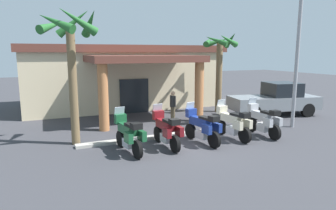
% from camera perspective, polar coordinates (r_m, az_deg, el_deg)
% --- Properties ---
extents(ground_plane, '(80.00, 80.00, 0.00)m').
position_cam_1_polar(ground_plane, '(12.57, 3.57, -7.18)').
color(ground_plane, '#38383D').
extents(motel_building, '(13.25, 10.41, 4.15)m').
position_cam_1_polar(motel_building, '(21.24, -8.64, 5.60)').
color(motel_building, beige).
rests_on(motel_building, ground_plane).
extents(motorcycle_green, '(0.76, 2.21, 1.61)m').
position_cam_1_polar(motorcycle_green, '(11.28, -7.47, -5.57)').
color(motorcycle_green, black).
rests_on(motorcycle_green, ground_plane).
extents(motorcycle_maroon, '(0.71, 2.21, 1.61)m').
position_cam_1_polar(motorcycle_maroon, '(11.83, -0.30, -4.75)').
color(motorcycle_maroon, black).
rests_on(motorcycle_maroon, ground_plane).
extents(motorcycle_blue, '(0.80, 2.21, 1.61)m').
position_cam_1_polar(motorcycle_blue, '(12.40, 6.53, -4.12)').
color(motorcycle_blue, black).
rests_on(motorcycle_blue, ground_plane).
extents(motorcycle_cream, '(0.73, 2.21, 1.61)m').
position_cam_1_polar(motorcycle_cream, '(13.26, 12.25, -3.36)').
color(motorcycle_cream, black).
rests_on(motorcycle_cream, ground_plane).
extents(motorcycle_silver, '(0.72, 2.21, 1.61)m').
position_cam_1_polar(motorcycle_silver, '(14.11, 17.68, -2.80)').
color(motorcycle_silver, black).
rests_on(motorcycle_silver, ground_plane).
extents(pedestrian, '(0.32, 0.53, 1.66)m').
position_cam_1_polar(pedestrian, '(16.08, 0.93, 0.14)').
color(pedestrian, brown).
rests_on(pedestrian, ground_plane).
extents(pickup_truck_gray, '(5.48, 2.91, 1.95)m').
position_cam_1_polar(pickup_truck_gray, '(18.87, 19.72, 0.95)').
color(pickup_truck_gray, black).
rests_on(pickup_truck_gray, ground_plane).
extents(palm_tree_roadside, '(2.29, 2.49, 5.53)m').
position_cam_1_polar(palm_tree_roadside, '(12.45, -17.90, 10.74)').
color(palm_tree_roadside, brown).
rests_on(palm_tree_roadside, ground_plane).
extents(palm_tree_near_portico, '(2.14, 2.24, 4.98)m').
position_cam_1_polar(palm_tree_near_portico, '(18.91, 9.79, 9.17)').
color(palm_tree_near_portico, brown).
rests_on(palm_tree_near_portico, ground_plane).
extents(roadside_sign, '(1.40, 0.18, 7.70)m').
position_cam_1_polar(roadside_sign, '(16.02, 23.70, 14.11)').
color(roadside_sign, '#99999E').
rests_on(roadside_sign, ground_plane).
extents(curb_strip, '(9.74, 0.36, 0.12)m').
position_cam_1_polar(curb_strip, '(13.80, 3.35, -5.35)').
color(curb_strip, '#ADA89E').
rests_on(curb_strip, ground_plane).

